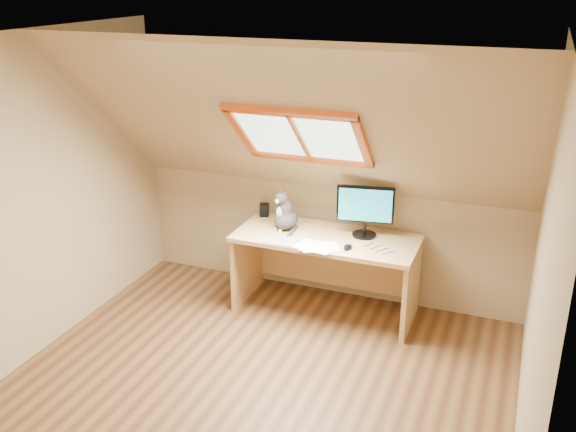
% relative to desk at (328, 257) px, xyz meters
% --- Properties ---
extents(ground, '(3.50, 3.50, 0.00)m').
position_rel_desk_xyz_m(ground, '(-0.11, -1.45, -0.48)').
color(ground, brown).
rests_on(ground, ground).
extents(room_shell, '(3.52, 3.52, 2.41)m').
position_rel_desk_xyz_m(room_shell, '(-0.11, -1.54, 0.95)').
color(room_shell, tan).
rests_on(room_shell, ground).
extents(desk, '(1.53, 0.67, 0.70)m').
position_rel_desk_xyz_m(desk, '(0.00, 0.00, 0.00)').
color(desk, tan).
rests_on(desk, ground).
extents(monitor, '(0.47, 0.20, 0.43)m').
position_rel_desk_xyz_m(monitor, '(0.29, 0.05, 0.47)').
color(monitor, black).
rests_on(monitor, desk).
extents(cat, '(0.28, 0.30, 0.37)m').
position_rel_desk_xyz_m(cat, '(-0.38, -0.04, 0.35)').
color(cat, '#393533').
rests_on(cat, desk).
extents(desk_speaker, '(0.10, 0.10, 0.11)m').
position_rel_desk_xyz_m(desk_speaker, '(-0.67, 0.18, 0.27)').
color(desk_speaker, black).
rests_on(desk_speaker, desk).
extents(graphics_tablet, '(0.26, 0.19, 0.01)m').
position_rel_desk_xyz_m(graphics_tablet, '(-0.31, -0.30, 0.22)').
color(graphics_tablet, '#B2B2B7').
rests_on(graphics_tablet, desk).
extents(mouse, '(0.07, 0.11, 0.03)m').
position_rel_desk_xyz_m(mouse, '(0.24, -0.25, 0.23)').
color(mouse, black).
rests_on(mouse, desk).
extents(papers, '(0.35, 0.30, 0.01)m').
position_rel_desk_xyz_m(papers, '(-0.06, -0.33, 0.22)').
color(papers, white).
rests_on(papers, desk).
extents(cables, '(0.51, 0.26, 0.01)m').
position_rel_desk_xyz_m(cables, '(0.37, -0.18, 0.22)').
color(cables, silver).
rests_on(cables, desk).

